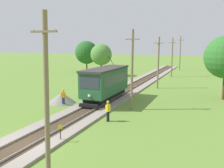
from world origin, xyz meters
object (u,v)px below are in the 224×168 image
Objects in this scene: trackside_signal_marker at (60,132)px; utility_pole_mid at (158,62)px; utility_pole_foreground at (46,95)px; utility_pole_distant at (180,53)px; utility_pole_near_tram at (132,69)px; gravel_pile at (62,98)px; track_worker at (108,110)px; second_worker at (63,96)px; red_tram at (106,82)px; tree_left_far at (87,52)px; tree_left_near at (101,55)px; tree_right_near at (222,55)px; utility_pole_far at (172,57)px.

utility_pole_mid is at bearing 85.14° from trackside_signal_marker.
utility_pole_foreground is 0.96× the size of utility_pole_distant.
utility_pole_distant reaches higher than utility_pole_near_tram.
utility_pole_near_tram reaches higher than gravel_pile.
utility_pole_foreground reaches higher than utility_pole_near_tram.
utility_pole_distant is 2.64× the size of gravel_pile.
utility_pole_foreground is 9.58m from track_worker.
second_worker is (-7.12, -1.26, -3.03)m from utility_pole_near_tram.
red_tram is 16.10m from utility_pole_foreground.
tree_left_near is at bearing -43.16° from tree_left_far.
utility_pole_distant is 1.29× the size of tree_right_near.
utility_pole_far is at bearing 73.40° from gravel_pile.
utility_pole_foreground is at bearing -90.00° from utility_pole_near_tram.
tree_left_far is at bearing 136.84° from tree_left_near.
utility_pole_far is (3.70, 24.23, 1.70)m from red_tram.
tree_right_near reaches higher than track_worker.
trackside_signal_marker is at bearing -92.22° from utility_pole_distant.
red_tram is at bearing -58.41° from tree_left_far.
utility_pole_mid is at bearing 139.54° from second_worker.
utility_pole_near_tram reaches higher than trackside_signal_marker.
utility_pole_foreground is 4.46× the size of second_worker.
trackside_signal_marker is at bearing -70.20° from tree_left_near.
utility_pole_mid reaches higher than second_worker.
utility_pole_far is (0.00, 13.53, 0.07)m from utility_pole_mid.
tree_left_far reaches higher than second_worker.
utility_pole_near_tram is 26.33m from utility_pole_far.
track_worker is 30.00m from tree_left_near.
utility_pole_foreground is at bearing -64.57° from tree_left_far.
utility_pole_mid is 4.17× the size of track_worker.
track_worker is at bearing -59.68° from tree_left_far.
trackside_signal_marker is 0.18× the size of tree_right_near.
utility_pole_distant reaches higher than tree_right_near.
utility_pole_near_tram is at bearing 86.42° from second_worker.
red_tram is at bearing -98.68° from utility_pole_far.
utility_pole_far reaches higher than utility_pole_mid.
utility_pole_near_tram is 6.63× the size of trackside_signal_marker.
track_worker is at bearing -64.58° from tree_left_near.
utility_pole_mid reaches higher than track_worker.
utility_pole_foreground is 2.53× the size of gravel_pile.
utility_pole_distant is at bearing 90.00° from utility_pole_far.
gravel_pile is at bearing 121.12° from utility_pole_foreground.
utility_pole_mid is (0.00, 12.80, -0.19)m from utility_pole_near_tram.
utility_pole_foreground reaches higher than gravel_pile.
utility_pole_mid is 2.37× the size of gravel_pile.
gravel_pile is at bearing -12.75° from track_worker.
track_worker reaches higher than trackside_signal_marker.
tree_left_far is at bearing 115.43° from utility_pole_foreground.
red_tram is 1.09× the size of utility_pole_near_tram.
gravel_pile is (-4.24, -2.40, -1.61)m from red_tram.
track_worker is (3.01, -6.52, -1.21)m from red_tram.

